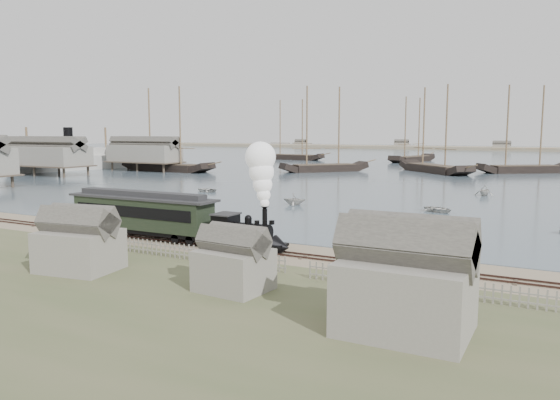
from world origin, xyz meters
The scene contains 27 objects.
ground centered at (0.00, 0.00, 0.00)m, with size 600.00×600.00×0.00m, color tan.
harbor_water centered at (0.00, 170.00, 0.03)m, with size 600.00×336.00×0.06m, color #42545E.
rail_track centered at (0.00, -2.00, 0.04)m, with size 120.00×1.80×0.16m.
picket_fence_west centered at (-6.50, -7.00, 0.00)m, with size 19.00×0.10×1.20m, color gray, non-canonical shape.
picket_fence_east centered at (12.50, -7.50, 0.00)m, with size 15.00×0.10×1.20m, color gray, non-canonical shape.
shed_left centered at (-10.00, -13.00, 0.00)m, with size 5.00×4.00×4.10m, color gray, non-canonical shape.
shed_mid centered at (2.00, -12.00, 0.00)m, with size 4.00×3.50×3.60m, color gray, non-canonical shape.
shed_right centered at (13.00, -14.00, 0.00)m, with size 6.00×5.00×5.10m, color gray, non-canonical shape.
western_wharf centered at (-76.00, 40.00, 4.06)m, with size 36.00×56.00×8.00m, color gray, non-canonical shape.
far_spit centered at (0.00, 250.00, 0.00)m, with size 500.00×20.00×1.80m, color tan.
locomotive centered at (-2.17, -2.00, 3.92)m, with size 6.78×2.53×8.46m.
passenger_coach centered at (-14.26, -2.00, 2.32)m, with size 15.18×2.93×3.69m.
beached_dinghy centered at (-10.87, 0.02, 0.36)m, with size 3.50×2.50×0.73m, color #BCBAB2.
steamship centered at (-89.00, 55.12, 5.28)m, with size 47.69×7.95×10.43m, color #BCBAB2, non-canonical shape.
rowboat_0 centered at (-26.78, 19.30, 0.42)m, with size 3.49×2.50×0.72m, color #BCBAB2.
rowboat_1 centered at (-11.62, 23.68, 0.83)m, with size 2.91×2.51×1.53m, color #BCBAB2.
rowboat_2 centered at (9.14, 10.75, 0.81)m, with size 3.89×1.46×1.50m, color #BCBAB2.
rowboat_3 centered at (6.22, 26.17, 0.44)m, with size 3.64×2.60×0.75m, color #BCBAB2.
rowboat_6 centered at (-30.84, 31.04, 0.42)m, with size 3.46×2.47×0.72m, color #BCBAB2.
rowboat_7 centered at (8.76, 46.11, 0.87)m, with size 3.09×2.67×1.63m, color #BCBAB2.
rowboat_8 centered at (-25.96, 12.40, 0.50)m, with size 4.29×3.06×0.89m, color #BCBAB2.
schooner_0 centered at (-65.71, 63.83, 10.06)m, with size 26.24×6.06×20.00m, color black, non-canonical shape.
schooner_1 centered at (-31.40, 79.46, 10.06)m, with size 21.58×4.98×20.00m, color black, non-canonical shape.
schooner_2 centered at (-7.90, 89.22, 10.06)m, with size 24.71×5.70×20.00m, color black, non-canonical shape.
schooner_3 centered at (10.63, 97.11, 10.06)m, with size 21.70×5.01×20.00m, color black, non-canonical shape.
schooner_6 centered at (-62.02, 123.53, 10.06)m, with size 22.28×5.14×20.00m, color black, non-canonical shape.
schooner_7 centered at (-23.56, 130.19, 10.06)m, with size 21.45×4.95×20.00m, color black, non-canonical shape.
Camera 1 is at (19.52, -39.14, 9.63)m, focal length 35.00 mm.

